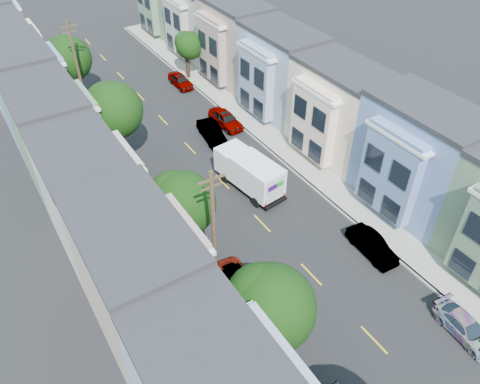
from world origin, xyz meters
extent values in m
plane|color=black|center=(0.00, 0.00, 0.00)|extent=(160.00, 160.00, 0.00)
cube|color=black|center=(0.00, 15.00, 0.01)|extent=(12.00, 70.00, 0.02)
cube|color=gray|center=(-6.05, 15.00, 0.07)|extent=(0.30, 70.00, 0.15)
cube|color=gray|center=(6.05, 15.00, 0.07)|extent=(0.30, 70.00, 0.15)
cube|color=gray|center=(-7.35, 15.00, 0.07)|extent=(2.60, 70.00, 0.15)
cube|color=gray|center=(7.35, 15.00, 0.07)|extent=(2.60, 70.00, 0.15)
cube|color=gold|center=(0.00, 15.00, 0.00)|extent=(0.12, 70.00, 0.01)
cube|color=#FFDEC4|center=(-11.15, 15.00, 0.00)|extent=(5.00, 70.00, 8.50)
cube|color=#FFDEC4|center=(11.15, 15.00, 0.00)|extent=(5.00, 70.00, 8.50)
cylinder|color=black|center=(-6.60, -3.69, 1.68)|extent=(0.44, 0.44, 3.37)
sphere|color=#16360C|center=(-6.30, -3.69, 5.01)|extent=(4.70, 4.70, 4.70)
cylinder|color=black|center=(-6.60, 6.50, 1.44)|extent=(0.44, 0.44, 2.88)
sphere|color=#16360C|center=(-6.30, 6.50, 4.48)|extent=(4.56, 4.56, 4.56)
cylinder|color=black|center=(-6.60, 18.57, 2.01)|extent=(0.44, 0.44, 4.02)
sphere|color=#16360C|center=(-6.30, 18.57, 5.66)|extent=(4.70, 4.70, 4.70)
cylinder|color=black|center=(-6.60, 31.96, 1.70)|extent=(0.44, 0.44, 3.40)
sphere|color=#16360C|center=(-6.30, 31.96, 5.05)|extent=(4.70, 4.70, 4.70)
cylinder|color=black|center=(6.60, 31.07, 1.39)|extent=(0.44, 0.44, 2.78)
sphere|color=#16360C|center=(6.90, 31.07, 3.87)|extent=(3.10, 3.10, 3.10)
cylinder|color=#42301E|center=(-6.30, 2.00, 5.00)|extent=(0.26, 0.26, 10.00)
cube|color=#42301E|center=(-6.30, 2.00, 9.60)|extent=(1.60, 0.12, 0.12)
cylinder|color=#42301E|center=(-6.30, 28.00, 5.00)|extent=(0.26, 0.26, 10.00)
cube|color=#42301E|center=(-6.30, 28.00, 9.60)|extent=(1.60, 0.12, 0.12)
cube|color=white|center=(1.50, 9.19, 1.87)|extent=(2.41, 4.32, 2.36)
cube|color=white|center=(1.50, 12.35, 1.78)|extent=(2.41, 2.01, 2.17)
cube|color=black|center=(1.50, 10.09, 0.57)|extent=(2.22, 6.20, 0.24)
cube|color=#2D0A51|center=(1.15, 7.03, 2.16)|extent=(0.90, 0.04, 0.44)
cube|color=#198C1E|center=(1.95, 7.03, 2.16)|extent=(0.70, 0.04, 0.44)
cylinder|color=black|center=(0.42, 8.00, 0.45)|extent=(0.28, 0.90, 0.90)
cylinder|color=black|center=(2.59, 8.00, 0.45)|extent=(0.28, 0.90, 0.90)
cylinder|color=black|center=(0.42, 12.05, 0.45)|extent=(0.28, 0.90, 0.90)
cylinder|color=black|center=(2.59, 12.05, 0.45)|extent=(0.28, 0.90, 0.90)
imported|color=black|center=(2.52, 18.26, 0.74)|extent=(2.20, 4.65, 1.49)
imported|color=#B0B0B0|center=(-4.90, 1.57, 0.61)|extent=(2.24, 4.49, 1.22)
imported|color=#4A1510|center=(-4.90, 11.78, 0.67)|extent=(2.51, 4.92, 1.33)
imported|color=#33393C|center=(4.90, -8.54, 0.61)|extent=(2.05, 4.21, 1.22)
imported|color=silver|center=(4.90, -0.65, 0.69)|extent=(1.70, 4.24, 1.39)
imported|color=black|center=(4.90, 19.67, 0.76)|extent=(2.01, 4.74, 1.51)
imported|color=black|center=(4.90, 29.72, 0.68)|extent=(1.62, 4.22, 1.37)
camera|label=1|loc=(-15.29, -15.19, 24.85)|focal=35.00mm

